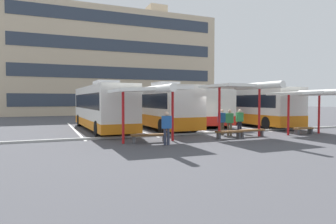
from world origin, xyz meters
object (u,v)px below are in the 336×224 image
at_px(waiting_shelter_1, 243,88).
at_px(waiting_passenger_2, 230,121).
at_px(bench_1, 229,133).
at_px(bench_3, 304,129).
at_px(waiting_passenger_3, 240,119).
at_px(coach_bus_3, 247,107).
at_px(waiting_shelter_0, 150,91).
at_px(bench_0, 149,136).
at_px(coach_bus_0, 102,108).
at_px(waiting_shelter_2, 308,94).
at_px(bench_2, 251,131).
at_px(waiting_passenger_0, 222,120).
at_px(coach_bus_2, 195,107).
at_px(waiting_passenger_1, 167,126).
at_px(coach_bus_1, 159,107).

bearing_deg(waiting_shelter_1, waiting_passenger_2, 94.32).
xyz_separation_m(waiting_shelter_1, bench_1, (-0.90, 0.11, -2.67)).
xyz_separation_m(bench_3, waiting_passenger_3, (-3.57, 2.10, 0.61)).
relative_size(coach_bus_3, waiting_shelter_1, 2.37).
height_order(waiting_shelter_0, bench_0, waiting_shelter_0).
bearing_deg(waiting_shelter_1, bench_0, 176.49).
distance_m(coach_bus_0, waiting_passenger_3, 10.11).
xyz_separation_m(coach_bus_3, waiting_shelter_2, (-1.32, -8.06, 1.04)).
bearing_deg(waiting_passenger_3, bench_2, -103.43).
distance_m(waiting_shelter_1, waiting_passenger_0, 2.71).
bearing_deg(coach_bus_2, coach_bus_3, -33.94).
bearing_deg(waiting_passenger_0, bench_3, -18.02).
bearing_deg(waiting_shelter_0, waiting_shelter_1, -1.45).
height_order(coach_bus_0, waiting_passenger_2, coach_bus_0).
bearing_deg(coach_bus_2, coach_bus_0, -164.52).
xyz_separation_m(waiting_shelter_0, waiting_passenger_2, (5.67, 1.08, -1.80)).
relative_size(waiting_shelter_0, waiting_passenger_1, 2.89).
distance_m(bench_3, waiting_passenger_1, 10.21).
relative_size(waiting_shelter_0, waiting_passenger_2, 2.95).
distance_m(coach_bus_1, bench_1, 8.00).
xyz_separation_m(waiting_shelter_1, waiting_passenger_2, (-0.09, 1.23, -2.05)).
xyz_separation_m(waiting_shelter_0, bench_2, (6.66, 0.19, -2.42)).
bearing_deg(waiting_passenger_2, waiting_shelter_0, -169.22).
xyz_separation_m(bench_0, bench_3, (10.66, -0.32, -0.01)).
relative_size(coach_bus_1, bench_2, 6.01).
distance_m(coach_bus_3, bench_3, 7.98).
distance_m(coach_bus_2, bench_0, 12.97).
xyz_separation_m(bench_0, waiting_shelter_1, (5.76, -0.35, 2.66)).
relative_size(coach_bus_1, waiting_shelter_0, 2.25).
bearing_deg(coach_bus_1, coach_bus_2, 29.30).
bearing_deg(waiting_passenger_2, bench_3, -13.40).
height_order(coach_bus_3, waiting_passenger_2, coach_bus_3).
relative_size(coach_bus_1, coach_bus_3, 0.90).
xyz_separation_m(bench_1, waiting_shelter_2, (5.80, -0.37, 2.35)).
height_order(waiting_shelter_0, waiting_shelter_2, waiting_shelter_0).
xyz_separation_m(coach_bus_2, waiting_passenger_3, (-0.93, -8.33, -0.66)).
xyz_separation_m(coach_bus_3, waiting_passenger_2, (-6.31, -6.57, -0.70)).
xyz_separation_m(coach_bus_1, bench_0, (-3.40, -7.52, -1.33)).
bearing_deg(bench_3, waiting_shelter_0, 179.41).
bearing_deg(waiting_passenger_0, waiting_passenger_2, -64.88).
xyz_separation_m(bench_1, waiting_passenger_2, (0.81, 1.11, 0.62)).
bearing_deg(waiting_passenger_1, bench_2, 11.02).
height_order(bench_1, waiting_shelter_2, waiting_shelter_2).
bearing_deg(bench_3, waiting_shelter_2, -90.00).
xyz_separation_m(waiting_passenger_2, waiting_passenger_3, (1.42, 0.91, -0.01)).
distance_m(coach_bus_1, waiting_shelter_2, 10.95).
relative_size(coach_bus_2, coach_bus_3, 0.92).
height_order(coach_bus_1, waiting_passenger_3, coach_bus_1).
distance_m(coach_bus_0, waiting_passenger_2, 9.59).
bearing_deg(waiting_passenger_0, coach_bus_2, 73.43).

